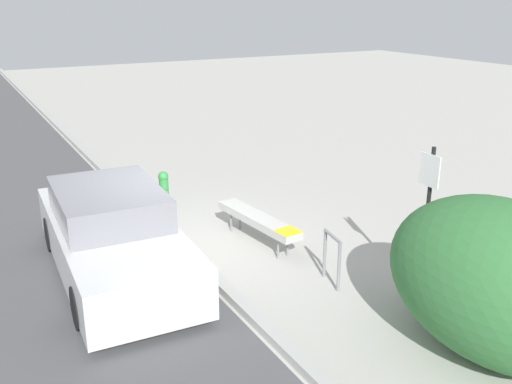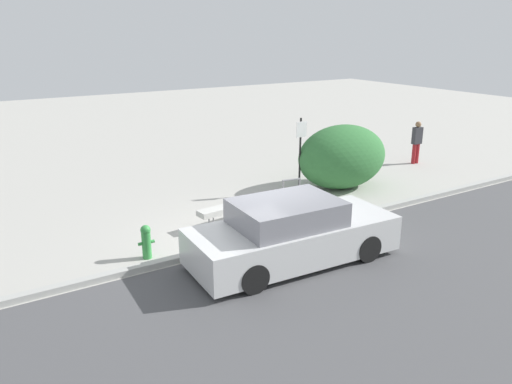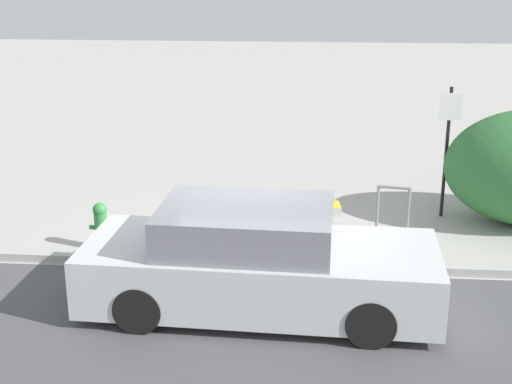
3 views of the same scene
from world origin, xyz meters
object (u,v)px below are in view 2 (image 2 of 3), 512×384
Objects in this scene: bike_rack at (291,190)px; sign_post at (300,149)px; pedestrian at (417,141)px; fire_hydrant at (146,241)px; bench at (236,206)px; parked_car_near at (292,234)px.

sign_post is at bearing 43.58° from bike_rack.
pedestrian is (5.78, 0.60, -0.54)m from sign_post.
fire_hydrant is (-5.56, -1.96, -0.98)m from sign_post.
bench is 2.80m from fire_hydrant.
bike_rack is at bearing 0.67° from bench.
parked_car_near is (2.58, -1.79, 0.23)m from fire_hydrant.
pedestrian reaches higher than bike_rack.
fire_hydrant is at bearing -160.58° from sign_post.
pedestrian is (6.74, 1.51, 0.34)m from bike_rack.
parked_car_near reaches higher than bench.
fire_hydrant is at bearing -169.44° from bench.
bike_rack is 0.36× the size of sign_post.
bench is 2.61× the size of bike_rack.
parked_car_near is (-2.97, -3.75, -0.74)m from sign_post.
bench is 8.85m from pedestrian.
bench is at bearing -173.04° from bike_rack.
bench is 2.81× the size of fire_hydrant.
bike_rack is (1.92, 0.23, 0.05)m from bench.
bench is at bearing 90.41° from parked_car_near.
sign_post is 3.01× the size of fire_hydrant.
bench is at bearing 16.85° from fire_hydrant.
bench is 1.37× the size of pedestrian.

